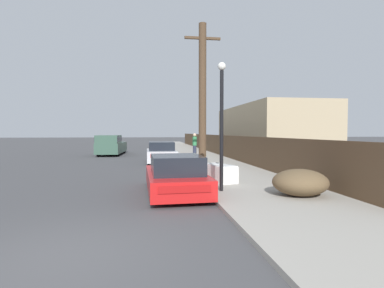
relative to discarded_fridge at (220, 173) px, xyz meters
The scene contains 12 objects.
ground_plane 7.59m from the discarded_fridge, 122.55° to the right, with size 220.00×220.00×0.00m, color #444447.
sidewalk_curb 17.17m from the discarded_fridge, 85.90° to the left, with size 4.20×63.00×0.12m, color #9E998E.
discarded_fridge is the anchor object (origin of this frame).
parked_sports_car_red 2.42m from the discarded_fridge, 140.30° to the right, with size 1.97×4.30×1.30m.
car_parked_mid 8.81m from the discarded_fridge, 102.76° to the left, with size 1.91×4.12×1.40m.
pickup_truck 16.85m from the discarded_fridge, 111.15° to the left, with size 2.22×5.70×1.77m.
utility_pole 4.82m from the discarded_fridge, 91.28° to the left, with size 1.80×0.38×7.31m.
street_lamp 2.86m from the discarded_fridge, 101.72° to the right, with size 0.26×0.26×4.18m.
brush_pile 3.43m from the discarded_fridge, 58.30° to the right, with size 1.68×1.53×0.80m.
wooden_fence 16.66m from the discarded_fridge, 79.01° to the left, with size 0.08×43.60×1.66m, color brown.
building_right_house 17.35m from the discarded_fridge, 61.59° to the left, with size 6.00×14.17×4.41m, color tan.
pedestrian 11.79m from the discarded_fridge, 86.14° to the left, with size 0.34×0.34×1.82m.
Camera 1 is at (1.36, -4.99, 2.05)m, focal length 28.00 mm.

